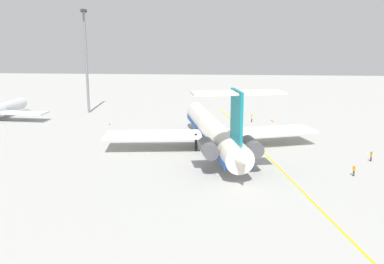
{
  "coord_description": "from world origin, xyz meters",
  "views": [
    {
      "loc": [
        -81.12,
        3.48,
        21.7
      ],
      "look_at": [
        -0.98,
        9.39,
        3.18
      ],
      "focal_mm": 40.46,
      "sensor_mm": 36.0,
      "label": 1
    }
  ],
  "objects_px": {
    "safety_cone_wingtip": "(110,124)",
    "main_jetliner": "(214,131)",
    "ground_crew_portside": "(371,155)",
    "ground_crew_near_tail": "(252,118)",
    "safety_cone_nose": "(272,120)",
    "ground_crew_near_nose": "(354,169)",
    "safety_cone_tail": "(273,121)",
    "light_mast": "(86,58)"
  },
  "relations": [
    {
      "from": "safety_cone_nose",
      "to": "ground_crew_near_tail",
      "type": "bearing_deg",
      "value": 108.63
    },
    {
      "from": "light_mast",
      "to": "ground_crew_near_tail",
      "type": "bearing_deg",
      "value": -102.64
    },
    {
      "from": "ground_crew_near_nose",
      "to": "safety_cone_wingtip",
      "type": "distance_m",
      "value": 58.84
    },
    {
      "from": "light_mast",
      "to": "ground_crew_portside",
      "type": "bearing_deg",
      "value": -124.04
    },
    {
      "from": "ground_crew_near_nose",
      "to": "safety_cone_wingtip",
      "type": "xyz_separation_m",
      "value": [
        34.63,
        47.56,
        -0.85
      ]
    },
    {
      "from": "safety_cone_nose",
      "to": "safety_cone_tail",
      "type": "relative_size",
      "value": 1.0
    },
    {
      "from": "ground_crew_near_tail",
      "to": "safety_cone_wingtip",
      "type": "bearing_deg",
      "value": 75.19
    },
    {
      "from": "main_jetliner",
      "to": "safety_cone_nose",
      "type": "relative_size",
      "value": 83.87
    },
    {
      "from": "ground_crew_portside",
      "to": "safety_cone_tail",
      "type": "height_order",
      "value": "ground_crew_portside"
    },
    {
      "from": "ground_crew_near_nose",
      "to": "ground_crew_near_tail",
      "type": "bearing_deg",
      "value": 49.4
    },
    {
      "from": "ground_crew_near_nose",
      "to": "ground_crew_portside",
      "type": "xyz_separation_m",
      "value": [
        8.24,
        -5.24,
        -0.02
      ]
    },
    {
      "from": "safety_cone_nose",
      "to": "safety_cone_wingtip",
      "type": "distance_m",
      "value": 40.18
    },
    {
      "from": "safety_cone_wingtip",
      "to": "main_jetliner",
      "type": "bearing_deg",
      "value": -129.5
    },
    {
      "from": "ground_crew_portside",
      "to": "safety_cone_nose",
      "type": "bearing_deg",
      "value": -100.17
    },
    {
      "from": "ground_crew_near_tail",
      "to": "safety_cone_tail",
      "type": "xyz_separation_m",
      "value": [
        0.08,
        -5.28,
        -0.84
      ]
    },
    {
      "from": "ground_crew_near_tail",
      "to": "main_jetliner",
      "type": "bearing_deg",
      "value": 137.37
    },
    {
      "from": "main_jetliner",
      "to": "ground_crew_near_tail",
      "type": "xyz_separation_m",
      "value": [
        27.27,
        -8.7,
        -2.58
      ]
    },
    {
      "from": "safety_cone_tail",
      "to": "light_mast",
      "type": "relative_size",
      "value": 0.02
    },
    {
      "from": "ground_crew_portside",
      "to": "main_jetliner",
      "type": "bearing_deg",
      "value": -42.48
    },
    {
      "from": "ground_crew_near_tail",
      "to": "ground_crew_portside",
      "type": "distance_m",
      "value": 37.4
    },
    {
      "from": "main_jetliner",
      "to": "safety_cone_wingtip",
      "type": "relative_size",
      "value": 83.87
    },
    {
      "from": "main_jetliner",
      "to": "ground_crew_portside",
      "type": "bearing_deg",
      "value": -113.53
    },
    {
      "from": "safety_cone_nose",
      "to": "safety_cone_tail",
      "type": "xyz_separation_m",
      "value": [
        -1.63,
        -0.21,
        0.0
      ]
    },
    {
      "from": "ground_crew_near_tail",
      "to": "light_mast",
      "type": "xyz_separation_m",
      "value": [
        9.96,
        44.42,
        13.99
      ]
    },
    {
      "from": "main_jetliner",
      "to": "ground_crew_near_tail",
      "type": "bearing_deg",
      "value": -30.27
    },
    {
      "from": "ground_crew_portside",
      "to": "safety_cone_tail",
      "type": "bearing_deg",
      "value": -99.52
    },
    {
      "from": "safety_cone_nose",
      "to": "ground_crew_portside",
      "type": "bearing_deg",
      "value": -158.63
    },
    {
      "from": "ground_crew_near_nose",
      "to": "safety_cone_nose",
      "type": "xyz_separation_m",
      "value": [
        42.47,
        8.15,
        -0.85
      ]
    },
    {
      "from": "safety_cone_wingtip",
      "to": "safety_cone_tail",
      "type": "xyz_separation_m",
      "value": [
        6.21,
        -39.62,
        0.0
      ]
    },
    {
      "from": "ground_crew_near_tail",
      "to": "safety_cone_wingtip",
      "type": "height_order",
      "value": "ground_crew_near_tail"
    },
    {
      "from": "ground_crew_near_tail",
      "to": "ground_crew_portside",
      "type": "bearing_deg",
      "value": -175.35
    },
    {
      "from": "ground_crew_near_nose",
      "to": "light_mast",
      "type": "distance_m",
      "value": 78.04
    },
    {
      "from": "safety_cone_nose",
      "to": "safety_cone_tail",
      "type": "bearing_deg",
      "value": -172.67
    },
    {
      "from": "safety_cone_tail",
      "to": "light_mast",
      "type": "xyz_separation_m",
      "value": [
        9.88,
        49.69,
        14.83
      ]
    },
    {
      "from": "ground_crew_near_nose",
      "to": "safety_cone_tail",
      "type": "bearing_deg",
      "value": 42.43
    },
    {
      "from": "ground_crew_near_tail",
      "to": "safety_cone_tail",
      "type": "bearing_deg",
      "value": -114.11
    },
    {
      "from": "safety_cone_nose",
      "to": "ground_crew_near_nose",
      "type": "bearing_deg",
      "value": -169.13
    },
    {
      "from": "main_jetliner",
      "to": "safety_cone_wingtip",
      "type": "height_order",
      "value": "main_jetliner"
    },
    {
      "from": "ground_crew_portside",
      "to": "safety_cone_wingtip",
      "type": "height_order",
      "value": "ground_crew_portside"
    },
    {
      "from": "ground_crew_near_nose",
      "to": "ground_crew_portside",
      "type": "height_order",
      "value": "ground_crew_near_nose"
    },
    {
      "from": "main_jetliner",
      "to": "safety_cone_nose",
      "type": "height_order",
      "value": "main_jetliner"
    },
    {
      "from": "main_jetliner",
      "to": "ground_crew_near_tail",
      "type": "height_order",
      "value": "main_jetliner"
    }
  ]
}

